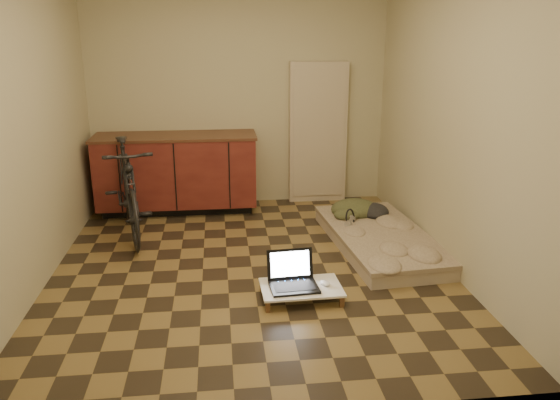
{
  "coord_description": "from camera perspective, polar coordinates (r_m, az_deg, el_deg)",
  "views": [
    {
      "loc": [
        -0.26,
        -4.54,
        2.06
      ],
      "look_at": [
        0.29,
        0.24,
        0.55
      ],
      "focal_mm": 35.0,
      "sensor_mm": 36.0,
      "label": 1
    }
  ],
  "objects": [
    {
      "name": "cabinets",
      "position": [
        6.46,
        -10.71,
        2.84
      ],
      "size": [
        1.84,
        0.62,
        0.91
      ],
      "color": "black",
      "rests_on": "ground"
    },
    {
      "name": "clothing_pile",
      "position": [
        5.93,
        8.36,
        -0.4
      ],
      "size": [
        0.57,
        0.49,
        0.22
      ],
      "primitive_type": null,
      "rotation": [
        0.0,
        0.0,
        0.08
      ],
      "color": "#3E4427",
      "rests_on": "futon"
    },
    {
      "name": "bicycle",
      "position": [
        5.79,
        -15.66,
        1.59
      ],
      "size": [
        0.88,
        1.75,
        1.09
      ],
      "primitive_type": "imported",
      "rotation": [
        0.0,
        0.0,
        0.24
      ],
      "color": "black",
      "rests_on": "ground"
    },
    {
      "name": "futon",
      "position": [
        5.49,
        10.45,
        -4.03
      ],
      "size": [
        1.01,
        1.87,
        0.16
      ],
      "rotation": [
        0.0,
        0.0,
        0.08
      ],
      "color": "#BEAC98",
      "rests_on": "ground"
    },
    {
      "name": "lap_desk",
      "position": [
        4.4,
        2.22,
        -9.17
      ],
      "size": [
        0.65,
        0.43,
        0.11
      ],
      "rotation": [
        0.0,
        0.0,
        0.03
      ],
      "color": "brown",
      "rests_on": "ground"
    },
    {
      "name": "laptop",
      "position": [
        4.38,
        1.33,
        -8.28
      ],
      "size": [
        0.4,
        0.36,
        0.26
      ],
      "rotation": [
        0.0,
        0.0,
        0.07
      ],
      "color": "black",
      "rests_on": "lap_desk"
    },
    {
      "name": "mouse",
      "position": [
        4.41,
        4.74,
        -8.64
      ],
      "size": [
        0.1,
        0.12,
        0.04
      ],
      "primitive_type": "ellipsoid",
      "rotation": [
        0.0,
        0.0,
        0.45
      ],
      "color": "white",
      "rests_on": "lap_desk"
    },
    {
      "name": "room_shell",
      "position": [
        4.61,
        -3.25,
        7.91
      ],
      "size": [
        3.5,
        4.0,
        2.6
      ],
      "color": "brown",
      "rests_on": "ground"
    },
    {
      "name": "appliance_panel",
      "position": [
        6.7,
        3.99,
        6.98
      ],
      "size": [
        0.7,
        0.1,
        1.7
      ],
      "primitive_type": "cube",
      "color": "beige",
      "rests_on": "ground"
    },
    {
      "name": "headphones",
      "position": [
        5.61,
        7.35,
        -1.79
      ],
      "size": [
        0.28,
        0.29,
        0.14
      ],
      "primitive_type": null,
      "rotation": [
        0.0,
        0.0,
        0.91
      ],
      "color": "black",
      "rests_on": "futon"
    }
  ]
}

